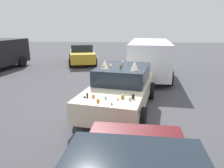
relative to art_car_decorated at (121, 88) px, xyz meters
name	(u,v)px	position (x,y,z in m)	size (l,w,h in m)	color
ground_plane	(120,108)	(-0.09, 0.02, -0.75)	(60.00, 60.00, 0.00)	#47474C
art_car_decorated	(121,88)	(0.00, 0.00, 0.00)	(4.72, 2.74, 1.76)	beige
parked_van_behind_right	(149,58)	(4.58, -1.42, 0.40)	(5.02, 2.65, 2.02)	silver
parked_sedan_behind_left	(82,54)	(8.94, 3.28, -0.01)	(4.51, 2.70, 1.46)	gold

